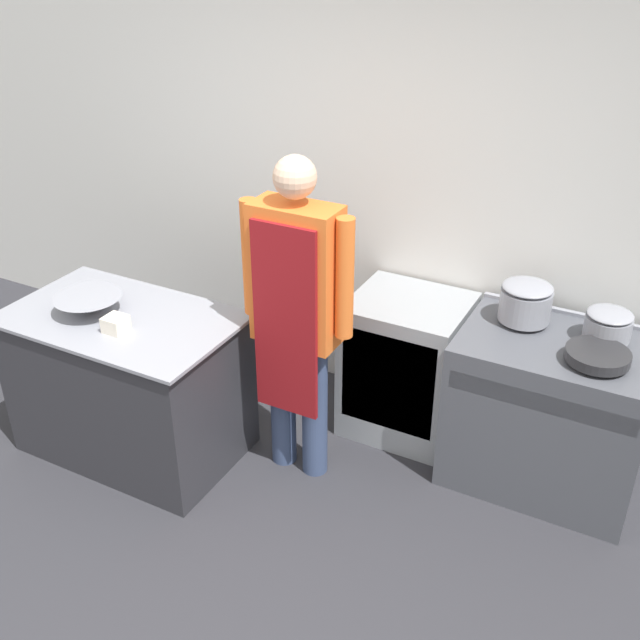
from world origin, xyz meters
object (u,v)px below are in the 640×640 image
object	(u,v)px
stove	(547,412)
sauce_pot	(608,324)
fridge_unit	(406,366)
saute_pan	(598,356)
person_cook	(296,306)
stock_pot	(526,301)
plastic_tub	(116,324)
mixing_bowl	(89,305)

from	to	relation	value
stove	sauce_pot	distance (m)	0.58
fridge_unit	saute_pan	size ratio (longest dim) A/B	2.77
person_cook	saute_pan	world-z (taller)	person_cook
stock_pot	sauce_pot	world-z (taller)	stock_pot
person_cook	plastic_tub	bearing A→B (deg)	-153.47
saute_pan	person_cook	bearing A→B (deg)	-163.34
fridge_unit	saute_pan	bearing A→B (deg)	-10.84
stove	fridge_unit	world-z (taller)	stove
stock_pot	saute_pan	xyz separation A→B (m)	(0.42, -0.24, -0.08)
fridge_unit	person_cook	distance (m)	0.94
fridge_unit	person_cook	size ratio (longest dim) A/B	0.47
stove	mixing_bowl	distance (m)	2.53
stove	saute_pan	distance (m)	0.53
fridge_unit	person_cook	bearing A→B (deg)	-121.19
saute_pan	sauce_pot	bearing A→B (deg)	90.00
person_cook	stove	bearing A→B (deg)	23.99
saute_pan	sauce_pot	size ratio (longest dim) A/B	1.33
person_cook	stock_pot	bearing A→B (deg)	33.62
stove	saute_pan	size ratio (longest dim) A/B	3.20
person_cook	stock_pot	xyz separation A→B (m)	(1.00, 0.67, -0.04)
plastic_tub	person_cook	bearing A→B (deg)	26.53
saute_pan	sauce_pot	world-z (taller)	sauce_pot
plastic_tub	fridge_unit	bearing A→B (deg)	40.62
saute_pan	sauce_pot	xyz separation A→B (m)	(0.00, 0.24, 0.05)
person_cook	mixing_bowl	size ratio (longest dim) A/B	4.92
stove	stock_pot	bearing A→B (deg)	151.28
person_cook	plastic_tub	size ratio (longest dim) A/B	16.16
stove	person_cook	xyz separation A→B (m)	(-1.22, -0.54, 0.59)
stove	fridge_unit	xyz separation A→B (m)	(-0.85, 0.08, -0.00)
mixing_bowl	sauce_pot	size ratio (longest dim) A/B	1.58
mixing_bowl	person_cook	bearing A→B (deg)	16.79
stock_pot	stove	bearing A→B (deg)	-28.72
stove	saute_pan	world-z (taller)	saute_pan
person_cook	stock_pot	world-z (taller)	person_cook
plastic_tub	saute_pan	distance (m)	2.41
stove	fridge_unit	distance (m)	0.85
fridge_unit	person_cook	xyz separation A→B (m)	(-0.38, -0.62, 0.60)
stove	stock_pot	world-z (taller)	stock_pot
person_cook	stock_pot	distance (m)	1.20
stove	plastic_tub	size ratio (longest dim) A/B	8.84
mixing_bowl	stock_pot	xyz separation A→B (m)	(2.10, 1.00, 0.08)
mixing_bowl	sauce_pot	xyz separation A→B (m)	(2.52, 1.00, 0.05)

